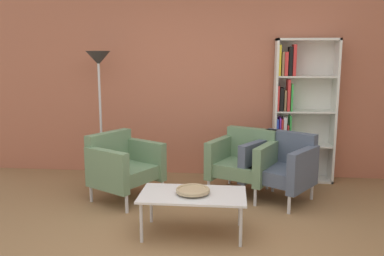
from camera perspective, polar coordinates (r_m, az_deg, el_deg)
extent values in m
plane|color=olive|center=(3.71, -1.90, -16.98)|extent=(8.32, 8.32, 0.00)
cube|color=#B2664C|center=(5.75, 1.26, 7.80)|extent=(6.40, 0.12, 2.90)
cube|color=silver|center=(5.58, 11.51, 2.36)|extent=(0.03, 0.30, 1.90)
cube|color=silver|center=(5.71, 19.22, 2.17)|extent=(0.03, 0.30, 1.90)
cube|color=silver|center=(5.58, 15.87, 11.81)|extent=(0.80, 0.30, 0.03)
cube|color=silver|center=(5.83, 14.97, -6.87)|extent=(0.80, 0.30, 0.03)
cube|color=silver|center=(5.77, 15.18, 2.46)|extent=(0.80, 0.02, 1.90)
cube|color=silver|center=(5.71, 15.19, -2.31)|extent=(0.76, 0.28, 0.02)
cube|color=silver|center=(5.63, 15.41, 2.27)|extent=(0.76, 0.28, 0.02)
cube|color=silver|center=(5.59, 15.64, 6.94)|extent=(0.76, 0.28, 0.02)
cube|color=yellow|center=(5.70, 11.62, -4.81)|extent=(0.04, 0.25, 0.38)
cube|color=red|center=(5.70, 12.04, -4.80)|extent=(0.03, 0.23, 0.39)
cube|color=red|center=(5.71, 12.50, -5.42)|extent=(0.04, 0.21, 0.27)
cube|color=olive|center=(5.69, 12.98, -4.98)|extent=(0.03, 0.17, 0.37)
cube|color=blue|center=(5.70, 13.35, -5.32)|extent=(0.04, 0.18, 0.30)
cube|color=black|center=(5.72, 13.77, -5.10)|extent=(0.03, 0.20, 0.34)
cube|color=blue|center=(5.60, 11.73, -0.43)|extent=(0.03, 0.23, 0.35)
cube|color=purple|center=(5.61, 12.09, -0.36)|extent=(0.02, 0.25, 0.37)
cube|color=red|center=(5.61, 12.37, -0.48)|extent=(0.02, 0.23, 0.35)
cube|color=white|center=(5.61, 12.75, -0.34)|extent=(0.04, 0.23, 0.38)
cube|color=red|center=(5.59, 13.18, -0.92)|extent=(0.02, 0.17, 0.27)
cube|color=green|center=(5.60, 13.47, -0.28)|extent=(0.02, 0.20, 0.40)
cube|color=red|center=(5.51, 11.90, 4.09)|extent=(0.02, 0.18, 0.33)
cube|color=black|center=(5.51, 12.37, 3.95)|extent=(0.04, 0.17, 0.30)
cube|color=olive|center=(5.52, 12.84, 3.79)|extent=(0.03, 0.18, 0.27)
cube|color=red|center=(5.54, 13.27, 4.50)|extent=(0.04, 0.21, 0.41)
cube|color=green|center=(5.55, 13.66, 4.21)|extent=(0.02, 0.23, 0.36)
cube|color=yellow|center=(5.48, 12.12, 9.22)|extent=(0.03, 0.18, 0.39)
cube|color=olive|center=(5.48, 12.55, 8.75)|extent=(0.03, 0.17, 0.31)
cube|color=red|center=(5.50, 12.96, 8.73)|extent=(0.04, 0.20, 0.31)
cube|color=black|center=(5.51, 13.52, 9.06)|extent=(0.04, 0.21, 0.37)
cube|color=red|center=(5.51, 14.05, 9.17)|extent=(0.04, 0.20, 0.40)
cube|color=silver|center=(3.90, 0.12, -9.30)|extent=(1.00, 0.56, 0.02)
cylinder|color=silver|center=(3.83, -7.10, -12.97)|extent=(0.03, 0.03, 0.38)
cylinder|color=silver|center=(3.75, 6.83, -13.51)|extent=(0.03, 0.03, 0.38)
cylinder|color=silver|center=(4.25, -5.72, -10.56)|extent=(0.03, 0.03, 0.38)
cylinder|color=silver|center=(4.18, 6.71, -10.97)|extent=(0.03, 0.03, 0.38)
cylinder|color=tan|center=(3.90, 0.12, -9.02)|extent=(0.13, 0.13, 0.02)
cylinder|color=tan|center=(3.89, 0.12, -8.74)|extent=(0.32, 0.32, 0.02)
torus|color=tan|center=(3.89, 0.12, -8.57)|extent=(0.32, 0.32, 0.02)
cube|color=slate|center=(4.89, -9.26, -6.25)|extent=(0.82, 0.85, 0.16)
cube|color=slate|center=(5.01, -11.52, -2.72)|extent=(0.43, 0.61, 0.38)
cube|color=slate|center=(4.64, -11.85, -5.82)|extent=(0.59, 0.40, 0.46)
cube|color=slate|center=(5.06, -6.63, -4.32)|extent=(0.59, 0.40, 0.46)
cylinder|color=silver|center=(4.54, -9.11, -10.20)|extent=(0.04, 0.04, 0.24)
cylinder|color=silver|center=(4.95, -4.14, -8.33)|extent=(0.04, 0.04, 0.24)
cylinder|color=silver|center=(4.95, -13.91, -8.64)|extent=(0.04, 0.04, 0.24)
cylinder|color=silver|center=(5.33, -8.94, -7.08)|extent=(0.04, 0.04, 0.24)
cube|color=slate|center=(5.05, 7.06, -5.63)|extent=(0.83, 0.80, 0.16)
cube|color=slate|center=(5.23, 8.33, -2.07)|extent=(0.63, 0.38, 0.38)
cube|color=slate|center=(5.14, 3.83, -4.04)|extent=(0.36, 0.60, 0.46)
cube|color=slate|center=(4.90, 10.32, -4.91)|extent=(0.36, 0.60, 0.46)
cylinder|color=silver|center=(4.97, 2.35, -8.23)|extent=(0.04, 0.04, 0.24)
cylinder|color=silver|center=(4.73, 8.82, -9.33)|extent=(0.04, 0.04, 0.24)
cylinder|color=silver|center=(5.47, 5.29, -6.55)|extent=(0.04, 0.04, 0.24)
cylinder|color=silver|center=(5.25, 11.24, -7.43)|extent=(0.04, 0.04, 0.24)
cube|color=#4C566B|center=(4.91, 12.01, -6.26)|extent=(0.86, 0.84, 0.16)
cube|color=#4C566B|center=(5.07, 13.57, -2.63)|extent=(0.60, 0.46, 0.38)
cube|color=#4C566B|center=(5.01, 8.82, -4.52)|extent=(0.43, 0.57, 0.46)
cube|color=#4C566B|center=(4.73, 15.27, -5.65)|extent=(0.43, 0.57, 0.46)
cylinder|color=silver|center=(4.86, 7.02, -8.76)|extent=(0.04, 0.04, 0.24)
cylinder|color=silver|center=(4.58, 13.41, -10.17)|extent=(0.04, 0.04, 0.24)
cylinder|color=silver|center=(5.33, 10.45, -7.12)|extent=(0.04, 0.04, 0.24)
cylinder|color=silver|center=(5.08, 16.40, -8.26)|extent=(0.04, 0.04, 0.24)
cylinder|color=silver|center=(5.79, -12.32, -6.91)|extent=(0.28, 0.28, 0.02)
cylinder|color=silver|center=(5.60, -12.64, 1.31)|extent=(0.03, 0.03, 1.65)
cone|color=#2D2D2D|center=(5.53, -12.97, 9.52)|extent=(0.32, 0.32, 0.18)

